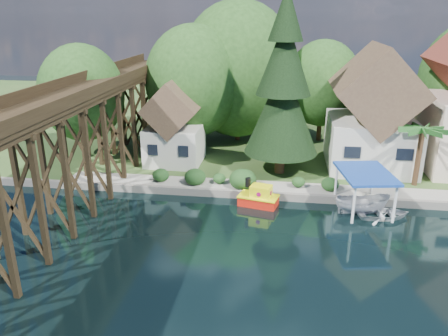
{
  "coord_description": "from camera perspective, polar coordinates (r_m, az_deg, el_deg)",
  "views": [
    {
      "loc": [
        -0.89,
        -23.95,
        14.17
      ],
      "look_at": [
        -5.12,
        6.0,
        3.22
      ],
      "focal_mm": 35.0,
      "sensor_mm": 36.0,
      "label": 1
    }
  ],
  "objects": [
    {
      "name": "tugboat",
      "position": [
        33.65,
        4.58,
        -3.85
      ],
      "size": [
        3.28,
        2.27,
        2.17
      ],
      "color": "red",
      "rests_on": "ground"
    },
    {
      "name": "palm_tree",
      "position": [
        38.29,
        24.5,
        4.32
      ],
      "size": [
        4.66,
        4.66,
        5.21
      ],
      "color": "#382314",
      "rests_on": "bank"
    },
    {
      "name": "promenade",
      "position": [
        36.59,
        18.29,
        -3.04
      ],
      "size": [
        50.0,
        2.6,
        0.06
      ],
      "primitive_type": "cube",
      "color": "gray",
      "rests_on": "bank"
    },
    {
      "name": "boat_white_a",
      "position": [
        33.78,
        20.16,
        -5.48
      ],
      "size": [
        4.18,
        3.33,
        0.77
      ],
      "primitive_type": "imported",
      "rotation": [
        0.0,
        0.0,
        1.76
      ],
      "color": "silver",
      "rests_on": "ground"
    },
    {
      "name": "conifer",
      "position": [
        37.47,
        7.74,
        10.31
      ],
      "size": [
        6.36,
        6.36,
        15.65
      ],
      "color": "#382314",
      "rests_on": "bank"
    },
    {
      "name": "bank",
      "position": [
        59.6,
        8.72,
        6.18
      ],
      "size": [
        140.0,
        52.0,
        0.5
      ],
      "primitive_type": "cube",
      "color": "#27481C",
      "rests_on": "ground"
    },
    {
      "name": "shrubs",
      "position": [
        35.83,
        1.55,
        -1.27
      ],
      "size": [
        15.76,
        2.47,
        1.7
      ],
      "color": "#143916",
      "rests_on": "bank"
    },
    {
      "name": "ground",
      "position": [
        27.84,
        8.9,
        -10.95
      ],
      "size": [
        140.0,
        140.0,
        0.0
      ],
      "primitive_type": "plane",
      "color": "black",
      "rests_on": "ground"
    },
    {
      "name": "shed",
      "position": [
        41.08,
        -6.51,
        5.2
      ],
      "size": [
        5.09,
        5.4,
        7.85
      ],
      "color": "silver",
      "rests_on": "bank"
    },
    {
      "name": "house_left",
      "position": [
        41.71,
        18.85,
        6.34
      ],
      "size": [
        7.64,
        8.64,
        11.02
      ],
      "color": "silver",
      "rests_on": "bank"
    },
    {
      "name": "seawall",
      "position": [
        35.17,
        15.38,
        -4.06
      ],
      "size": [
        60.0,
        0.4,
        0.62
      ],
      "primitive_type": "cube",
      "color": "slate",
      "rests_on": "ground"
    },
    {
      "name": "bg_trees",
      "position": [
        45.76,
        10.5,
        10.93
      ],
      "size": [
        49.9,
        13.3,
        10.57
      ],
      "color": "#382314",
      "rests_on": "bank"
    },
    {
      "name": "trestle_bridge",
      "position": [
        33.97,
        -18.74,
        3.79
      ],
      "size": [
        4.12,
        44.18,
        9.3
      ],
      "color": "black",
      "rests_on": "ground"
    },
    {
      "name": "boat_canopy",
      "position": [
        33.55,
        17.72,
        -3.48
      ],
      "size": [
        4.27,
        5.55,
        3.24
      ],
      "color": "silver",
      "rests_on": "ground"
    }
  ]
}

